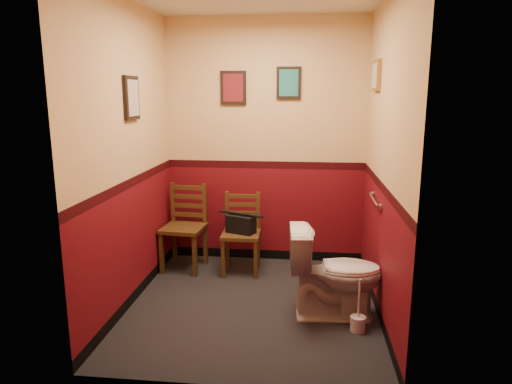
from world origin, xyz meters
The scene contains 16 objects.
floor centered at (0.00, 0.00, 0.00)m, with size 2.20×2.40×0.00m, color black.
wall_back centered at (0.00, 1.20, 1.35)m, with size 2.20×2.70×0.00m, color #5D0B14.
wall_front centered at (0.00, -1.20, 1.35)m, with size 2.20×2.70×0.00m, color #5D0B14.
wall_left centered at (-1.10, 0.00, 1.35)m, with size 2.40×2.70×0.00m, color #5D0B14.
wall_right centered at (1.10, 0.00, 1.35)m, with size 2.40×2.70×0.00m, color #5D0B14.
grab_bar centered at (1.07, 0.25, 0.95)m, with size 0.05×0.56×0.06m.
framed_print_back_a centered at (-0.35, 1.18, 1.95)m, with size 0.28×0.04×0.36m.
framed_print_back_b centered at (0.25, 1.18, 2.00)m, with size 0.26×0.04×0.34m.
framed_print_left centered at (-1.08, 0.10, 1.85)m, with size 0.04×0.30×0.38m.
framed_print_right centered at (1.08, 0.60, 2.05)m, with size 0.04×0.34×0.28m.
toilet centered at (0.72, -0.13, 0.39)m, with size 0.44×0.79×0.78m, color white.
toilet_brush centered at (0.90, -0.38, 0.07)m, with size 0.12×0.12×0.45m.
chair_left centered at (-0.85, 0.84, 0.46)m, with size 0.47×0.47×0.92m.
chair_right centered at (-0.22, 0.80, 0.43)m, with size 0.41×0.41×0.85m.
handbag centered at (-0.22, 0.76, 0.54)m, with size 0.33×0.25×0.22m.
tp_stack centered at (0.40, 1.01, 0.08)m, with size 0.21×0.11×0.18m.
Camera 1 is at (0.45, -3.83, 1.88)m, focal length 32.00 mm.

